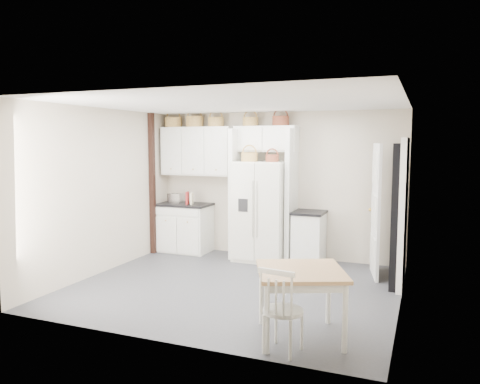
% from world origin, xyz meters
% --- Properties ---
extents(floor, '(4.50, 4.50, 0.00)m').
position_xyz_m(floor, '(0.00, 0.00, 0.00)').
color(floor, '#42444E').
rests_on(floor, ground).
extents(ceiling, '(4.50, 4.50, 0.00)m').
position_xyz_m(ceiling, '(0.00, 0.00, 2.60)').
color(ceiling, white).
rests_on(ceiling, wall_back).
extents(wall_back, '(4.50, 0.00, 4.50)m').
position_xyz_m(wall_back, '(0.00, 2.00, 1.30)').
color(wall_back, beige).
rests_on(wall_back, floor).
extents(wall_left, '(0.00, 4.00, 4.00)m').
position_xyz_m(wall_left, '(-2.25, 0.00, 1.30)').
color(wall_left, beige).
rests_on(wall_left, floor).
extents(wall_right, '(0.00, 4.00, 4.00)m').
position_xyz_m(wall_right, '(2.25, 0.00, 1.30)').
color(wall_right, beige).
rests_on(wall_right, floor).
extents(refrigerator, '(0.90, 0.72, 1.74)m').
position_xyz_m(refrigerator, '(-0.15, 1.63, 0.87)').
color(refrigerator, silver).
rests_on(refrigerator, floor).
extents(base_cab_left, '(0.95, 0.60, 0.88)m').
position_xyz_m(base_cab_left, '(-1.72, 1.70, 0.44)').
color(base_cab_left, white).
rests_on(base_cab_left, floor).
extents(base_cab_right, '(0.49, 0.58, 0.86)m').
position_xyz_m(base_cab_right, '(0.68, 1.70, 0.43)').
color(base_cab_right, white).
rests_on(base_cab_right, floor).
extents(dining_table, '(1.16, 1.16, 0.74)m').
position_xyz_m(dining_table, '(1.31, -1.35, 0.37)').
color(dining_table, olive).
rests_on(dining_table, floor).
extents(windsor_chair, '(0.45, 0.42, 0.83)m').
position_xyz_m(windsor_chair, '(1.24, -1.75, 0.42)').
color(windsor_chair, white).
rests_on(windsor_chair, floor).
extents(counter_left, '(0.99, 0.64, 0.04)m').
position_xyz_m(counter_left, '(-1.72, 1.70, 0.90)').
color(counter_left, black).
rests_on(counter_left, base_cab_left).
extents(counter_right, '(0.53, 0.62, 0.04)m').
position_xyz_m(counter_right, '(0.68, 1.70, 0.88)').
color(counter_right, black).
rests_on(counter_right, base_cab_right).
extents(toaster, '(0.26, 0.15, 0.18)m').
position_xyz_m(toaster, '(-1.92, 1.70, 1.01)').
color(toaster, silver).
rests_on(toaster, counter_left).
extents(cookbook_red, '(0.07, 0.16, 0.23)m').
position_xyz_m(cookbook_red, '(-1.62, 1.62, 1.03)').
color(cookbook_red, maroon).
rests_on(cookbook_red, counter_left).
extents(cookbook_cream, '(0.06, 0.15, 0.21)m').
position_xyz_m(cookbook_cream, '(-1.53, 1.62, 1.02)').
color(cookbook_cream, '#F1E5BA').
rests_on(cookbook_cream, counter_left).
extents(basket_upper_a, '(0.33, 0.33, 0.19)m').
position_xyz_m(basket_upper_a, '(-2.01, 1.83, 2.44)').
color(basket_upper_a, olive).
rests_on(basket_upper_a, upper_cabinet).
extents(basket_upper_b, '(0.33, 0.33, 0.20)m').
position_xyz_m(basket_upper_b, '(-1.56, 1.83, 2.45)').
color(basket_upper_b, olive).
rests_on(basket_upper_b, upper_cabinet).
extents(basket_upper_c, '(0.30, 0.30, 0.17)m').
position_xyz_m(basket_upper_c, '(-1.12, 1.83, 2.44)').
color(basket_upper_c, olive).
rests_on(basket_upper_c, upper_cabinet).
extents(basket_bridge_a, '(0.28, 0.28, 0.16)m').
position_xyz_m(basket_bridge_a, '(-0.45, 1.83, 2.43)').
color(basket_bridge_a, olive).
rests_on(basket_bridge_a, bridge_cabinet).
extents(basket_bridge_b, '(0.29, 0.29, 0.17)m').
position_xyz_m(basket_bridge_b, '(0.11, 1.83, 2.43)').
color(basket_bridge_b, brown).
rests_on(basket_bridge_b, bridge_cabinet).
extents(basket_fridge_a, '(0.29, 0.29, 0.15)m').
position_xyz_m(basket_fridge_a, '(-0.35, 1.53, 1.81)').
color(basket_fridge_a, olive).
rests_on(basket_fridge_a, refrigerator).
extents(basket_fridge_b, '(0.23, 0.23, 0.12)m').
position_xyz_m(basket_fridge_b, '(0.06, 1.53, 1.80)').
color(basket_fridge_b, brown).
rests_on(basket_fridge_b, refrigerator).
extents(upper_cabinet, '(1.40, 0.34, 0.90)m').
position_xyz_m(upper_cabinet, '(-1.50, 1.83, 1.90)').
color(upper_cabinet, white).
rests_on(upper_cabinet, wall_back).
extents(bridge_cabinet, '(1.12, 0.34, 0.45)m').
position_xyz_m(bridge_cabinet, '(-0.15, 1.83, 2.12)').
color(bridge_cabinet, white).
rests_on(bridge_cabinet, wall_back).
extents(fridge_panel_left, '(0.08, 0.60, 2.30)m').
position_xyz_m(fridge_panel_left, '(-0.66, 1.70, 1.15)').
color(fridge_panel_left, white).
rests_on(fridge_panel_left, floor).
extents(fridge_panel_right, '(0.08, 0.60, 2.30)m').
position_xyz_m(fridge_panel_right, '(0.36, 1.70, 1.15)').
color(fridge_panel_right, white).
rests_on(fridge_panel_right, floor).
extents(trim_post, '(0.09, 0.09, 2.60)m').
position_xyz_m(trim_post, '(-2.20, 1.35, 1.30)').
color(trim_post, black).
rests_on(trim_post, floor).
extents(doorway_void, '(0.18, 0.85, 2.05)m').
position_xyz_m(doorway_void, '(2.16, 1.00, 1.02)').
color(doorway_void, black).
rests_on(doorway_void, floor).
extents(door_slab, '(0.21, 0.79, 2.05)m').
position_xyz_m(door_slab, '(1.80, 1.33, 1.02)').
color(door_slab, white).
rests_on(door_slab, floor).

